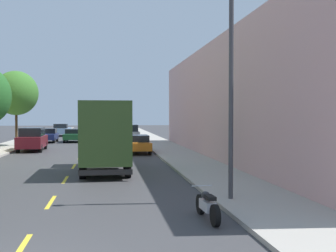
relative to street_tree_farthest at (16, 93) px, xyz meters
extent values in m
plane|color=#38383A|center=(6.40, -2.46, -4.99)|extent=(160.00, 160.00, 0.00)
cube|color=#A39E93|center=(13.50, -4.46, -4.92)|extent=(3.20, 120.00, 0.14)
cube|color=yellow|center=(6.40, -30.46, -4.99)|extent=(0.14, 2.20, 0.01)
cube|color=yellow|center=(6.40, -25.46, -4.99)|extent=(0.14, 2.20, 0.01)
cube|color=yellow|center=(6.40, -20.46, -4.99)|extent=(0.14, 2.20, 0.01)
cube|color=yellow|center=(6.40, -15.46, -4.99)|extent=(0.14, 2.20, 0.01)
cube|color=yellow|center=(6.40, -10.46, -4.99)|extent=(0.14, 2.20, 0.01)
cube|color=yellow|center=(6.40, -5.46, -4.99)|extent=(0.14, 2.20, 0.01)
cube|color=yellow|center=(6.40, -0.46, -4.99)|extent=(0.14, 2.20, 0.01)
cube|color=yellow|center=(6.40, 4.54, -4.99)|extent=(0.14, 2.20, 0.01)
cube|color=yellow|center=(6.40, 9.54, -4.99)|extent=(0.14, 2.20, 0.01)
cube|color=yellow|center=(6.40, 14.54, -4.99)|extent=(0.14, 2.20, 0.01)
cube|color=#CC9E9E|center=(20.10, -12.46, -1.07)|extent=(10.00, 36.00, 7.85)
cylinder|color=#47331E|center=(0.00, 0.00, -3.19)|extent=(0.23, 0.23, 3.33)
ellipsoid|color=#387028|center=(0.00, 0.00, 0.01)|extent=(4.00, 4.00, 4.08)
cylinder|color=#38383D|center=(12.50, -26.41, -1.19)|extent=(0.16, 0.16, 7.33)
cube|color=#2D471E|center=(8.21, -18.98, -2.84)|extent=(2.47, 4.99, 2.98)
cube|color=#2D471E|center=(8.16, -15.35, -3.23)|extent=(2.33, 1.93, 2.20)
cube|color=black|center=(8.15, -14.45, -2.75)|extent=(2.02, 0.11, 0.97)
cube|color=black|center=(8.25, -21.38, -4.56)|extent=(2.40, 0.19, 0.24)
cylinder|color=black|center=(9.22, -15.29, -4.51)|extent=(0.29, 0.96, 0.96)
cylinder|color=black|center=(7.10, -15.32, -4.51)|extent=(0.29, 0.96, 0.96)
cylinder|color=black|center=(9.29, -20.25, -4.51)|extent=(0.29, 0.96, 0.96)
cylinder|color=black|center=(7.17, -20.28, -4.51)|extent=(0.29, 0.96, 0.96)
cylinder|color=black|center=(9.28, -19.15, -4.51)|extent=(0.29, 0.96, 0.96)
cylinder|color=black|center=(7.16, -19.18, -4.51)|extent=(0.29, 0.96, 0.96)
cube|color=orange|center=(10.66, -7.79, -4.36)|extent=(1.84, 4.51, 0.60)
cube|color=black|center=(10.66, -8.02, -3.81)|extent=(1.60, 2.17, 0.50)
cylinder|color=black|center=(11.44, -6.25, -4.66)|extent=(0.23, 0.66, 0.66)
cylinder|color=black|center=(9.86, -6.27, -4.66)|extent=(0.23, 0.66, 0.66)
cylinder|color=black|center=(11.46, -9.31, -4.66)|extent=(0.23, 0.66, 0.66)
cylinder|color=black|center=(9.88, -9.33, -4.66)|extent=(0.23, 0.66, 0.66)
cube|color=maroon|center=(2.18, -4.47, -4.21)|extent=(2.06, 4.84, 0.90)
cube|color=black|center=(2.18, -4.47, -3.41)|extent=(1.78, 2.82, 0.70)
cylinder|color=black|center=(1.35, -6.12, -4.66)|extent=(0.23, 0.66, 0.66)
cylinder|color=black|center=(3.08, -6.08, -4.66)|extent=(0.23, 0.66, 0.66)
cylinder|color=black|center=(1.28, -2.85, -4.66)|extent=(0.23, 0.66, 0.66)
cylinder|color=black|center=(3.01, -2.82, -4.66)|extent=(0.23, 0.66, 0.66)
cube|color=#7A9EC6|center=(2.01, 20.05, -4.26)|extent=(2.16, 5.36, 0.80)
cube|color=black|center=(1.98, 18.89, -3.56)|extent=(1.81, 1.64, 0.60)
cylinder|color=black|center=(1.07, 18.28, -4.66)|extent=(0.24, 0.67, 0.66)
cylinder|color=black|center=(2.85, 18.23, -4.66)|extent=(0.24, 0.67, 0.66)
cylinder|color=black|center=(1.17, 21.88, -4.66)|extent=(0.24, 0.67, 0.66)
cylinder|color=black|center=(2.95, 21.83, -4.66)|extent=(0.24, 0.67, 0.66)
cube|color=#195B60|center=(10.86, 20.82, -4.36)|extent=(1.89, 4.53, 0.60)
cube|color=black|center=(10.86, 20.59, -3.81)|extent=(1.63, 2.19, 0.50)
cylinder|color=black|center=(11.68, 22.33, -4.66)|extent=(0.23, 0.66, 0.66)
cylinder|color=black|center=(10.10, 22.36, -4.66)|extent=(0.23, 0.66, 0.66)
cylinder|color=black|center=(11.62, 19.27, -4.66)|extent=(0.23, 0.66, 0.66)
cylinder|color=black|center=(10.04, 19.30, -4.66)|extent=(0.23, 0.66, 0.66)
cube|color=#B2B5BA|center=(10.67, 4.53, -4.21)|extent=(1.99, 4.82, 0.90)
cube|color=black|center=(10.67, 4.53, -3.41)|extent=(1.74, 2.80, 0.70)
cylinder|color=black|center=(11.55, 6.15, -4.66)|extent=(0.23, 0.66, 0.66)
cylinder|color=black|center=(9.82, 6.17, -4.66)|extent=(0.23, 0.66, 0.66)
cylinder|color=black|center=(11.52, 2.89, -4.66)|extent=(0.23, 0.66, 0.66)
cylinder|color=black|center=(9.79, 2.90, -4.66)|extent=(0.23, 0.66, 0.66)
cube|color=#AD1E1E|center=(10.78, 13.64, -4.35)|extent=(1.85, 4.71, 0.62)
cube|color=black|center=(10.78, 13.26, -3.77)|extent=(1.62, 2.83, 0.55)
cylinder|color=black|center=(11.59, 15.23, -4.66)|extent=(0.22, 0.66, 0.66)
cylinder|color=black|center=(9.99, 15.24, -4.66)|extent=(0.22, 0.66, 0.66)
cylinder|color=black|center=(11.57, 12.04, -4.66)|extent=(0.22, 0.66, 0.66)
cylinder|color=black|center=(9.97, 12.05, -4.66)|extent=(0.22, 0.66, 0.66)
cube|color=navy|center=(2.00, 6.24, -4.35)|extent=(1.75, 4.01, 0.62)
cube|color=black|center=(2.00, 6.72, -3.77)|extent=(1.54, 1.69, 0.55)
cylinder|color=black|center=(1.24, 4.88, -4.66)|extent=(0.22, 0.66, 0.66)
cylinder|color=black|center=(2.76, 4.88, -4.66)|extent=(0.22, 0.66, 0.66)
cylinder|color=black|center=(1.25, 7.60, -4.66)|extent=(0.22, 0.66, 0.66)
cylinder|color=black|center=(2.77, 7.60, -4.66)|extent=(0.22, 0.66, 0.66)
cube|color=#194C28|center=(4.60, 6.60, -4.36)|extent=(1.80, 4.50, 0.60)
cube|color=black|center=(4.60, 6.82, -3.81)|extent=(1.58, 2.16, 0.50)
cylinder|color=black|center=(3.81, 5.07, -4.66)|extent=(0.22, 0.66, 0.66)
cylinder|color=black|center=(5.39, 5.07, -4.66)|extent=(0.22, 0.66, 0.66)
cylinder|color=black|center=(3.81, 8.13, -4.66)|extent=(0.22, 0.66, 0.66)
cylinder|color=black|center=(5.39, 8.13, -4.66)|extent=(0.22, 0.66, 0.66)
cylinder|color=black|center=(11.11, -27.89, -4.69)|extent=(0.17, 0.61, 0.60)
cylinder|color=black|center=(11.19, -29.33, -4.69)|extent=(0.17, 0.61, 0.60)
cube|color=silver|center=(11.15, -28.61, -4.57)|extent=(0.32, 0.83, 0.28)
ellipsoid|color=black|center=(11.14, -28.44, -4.31)|extent=(0.24, 0.48, 0.22)
cube|color=black|center=(11.16, -28.87, -4.29)|extent=(0.25, 0.53, 0.10)
cylinder|color=silver|center=(11.12, -28.00, -4.11)|extent=(0.62, 0.06, 0.03)
camera|label=1|loc=(8.33, -40.13, -1.98)|focal=44.56mm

